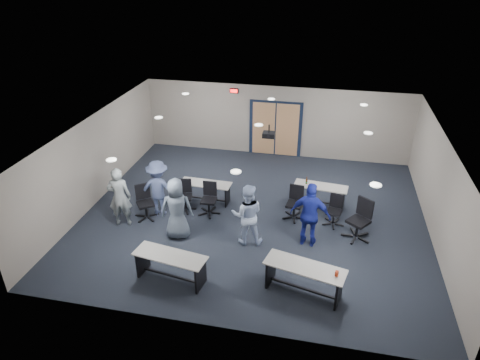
% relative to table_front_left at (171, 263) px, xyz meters
% --- Properties ---
extents(floor, '(10.00, 10.00, 0.00)m').
position_rel_table_front_left_xyz_m(floor, '(1.42, 3.27, -0.49)').
color(floor, black).
rests_on(floor, ground).
extents(back_wall, '(10.00, 0.04, 2.70)m').
position_rel_table_front_left_xyz_m(back_wall, '(1.42, 7.77, 0.86)').
color(back_wall, gray).
rests_on(back_wall, floor).
extents(front_wall, '(10.00, 0.04, 2.70)m').
position_rel_table_front_left_xyz_m(front_wall, '(1.42, -1.23, 0.86)').
color(front_wall, gray).
rests_on(front_wall, floor).
extents(left_wall, '(0.04, 9.00, 2.70)m').
position_rel_table_front_left_xyz_m(left_wall, '(-3.58, 3.27, 0.86)').
color(left_wall, gray).
rests_on(left_wall, floor).
extents(right_wall, '(0.04, 9.00, 2.70)m').
position_rel_table_front_left_xyz_m(right_wall, '(6.42, 3.27, 0.86)').
color(right_wall, gray).
rests_on(right_wall, floor).
extents(ceiling, '(10.00, 9.00, 0.04)m').
position_rel_table_front_left_xyz_m(ceiling, '(1.42, 3.27, 2.21)').
color(ceiling, white).
rests_on(ceiling, back_wall).
extents(double_door, '(2.00, 0.07, 2.20)m').
position_rel_table_front_left_xyz_m(double_door, '(1.42, 7.74, 0.56)').
color(double_door, black).
rests_on(double_door, back_wall).
extents(exit_sign, '(0.32, 0.07, 0.18)m').
position_rel_table_front_left_xyz_m(exit_sign, '(-0.18, 7.72, 1.96)').
color(exit_sign, black).
rests_on(exit_sign, back_wall).
extents(ceiling_projector, '(0.35, 0.32, 0.37)m').
position_rel_table_front_left_xyz_m(ceiling_projector, '(1.72, 3.77, 1.92)').
color(ceiling_projector, black).
rests_on(ceiling_projector, ceiling).
extents(ceiling_can_lights, '(6.24, 5.74, 0.02)m').
position_rel_table_front_left_xyz_m(ceiling_can_lights, '(1.42, 3.52, 2.18)').
color(ceiling_can_lights, silver).
rests_on(ceiling_can_lights, ceiling).
extents(table_front_left, '(1.83, 0.86, 0.71)m').
position_rel_table_front_left_xyz_m(table_front_left, '(0.00, 0.00, 0.00)').
color(table_front_left, '#A3A09A').
rests_on(table_front_left, floor).
extents(table_front_right, '(1.93, 1.03, 0.87)m').
position_rel_table_front_left_xyz_m(table_front_right, '(3.13, 0.20, 0.02)').
color(table_front_right, '#A3A09A').
rests_on(table_front_right, floor).
extents(table_back_left, '(1.62, 0.59, 0.65)m').
position_rel_table_front_left_xyz_m(table_back_left, '(-0.21, 3.73, -0.04)').
color(table_back_left, '#A3A09A').
rests_on(table_back_left, floor).
extents(table_back_right, '(1.67, 0.72, 0.90)m').
position_rel_table_front_left_xyz_m(table_back_right, '(3.31, 4.27, -0.03)').
color(table_back_right, '#A3A09A').
rests_on(table_back_right, floor).
extents(chair_back_a, '(0.72, 0.72, 0.97)m').
position_rel_table_front_left_xyz_m(chair_back_a, '(-0.69, 3.09, -0.00)').
color(chair_back_a, black).
rests_on(chair_back_a, floor).
extents(chair_back_b, '(0.64, 0.64, 0.99)m').
position_rel_table_front_left_xyz_m(chair_back_b, '(0.09, 3.03, 0.01)').
color(chair_back_b, black).
rests_on(chair_back_b, floor).
extents(chair_back_c, '(0.71, 0.71, 1.01)m').
position_rel_table_front_left_xyz_m(chair_back_c, '(2.61, 3.32, 0.02)').
color(chair_back_c, black).
rests_on(chair_back_c, floor).
extents(chair_back_d, '(0.68, 0.68, 0.91)m').
position_rel_table_front_left_xyz_m(chair_back_d, '(3.75, 3.21, -0.03)').
color(chair_back_d, black).
rests_on(chair_back_d, floor).
extents(chair_loose_left, '(0.91, 0.91, 1.03)m').
position_rel_table_front_left_xyz_m(chair_loose_left, '(-1.67, 2.43, 0.03)').
color(chair_loose_left, black).
rests_on(chair_loose_left, floor).
extents(chair_loose_right, '(1.02, 1.02, 1.16)m').
position_rel_table_front_left_xyz_m(chair_loose_right, '(4.39, 2.67, 0.09)').
color(chair_loose_right, black).
rests_on(chair_loose_right, floor).
extents(person_gray, '(0.74, 0.58, 1.79)m').
position_rel_table_front_left_xyz_m(person_gray, '(-2.21, 1.99, 0.41)').
color(person_gray, '#929D9F').
rests_on(person_gray, floor).
extents(person_plaid, '(0.97, 0.75, 1.77)m').
position_rel_table_front_left_xyz_m(person_plaid, '(-0.43, 1.74, 0.40)').
color(person_plaid, slate).
rests_on(person_plaid, floor).
extents(person_lightblue, '(0.94, 0.79, 1.74)m').
position_rel_table_front_left_xyz_m(person_lightblue, '(1.48, 1.87, 0.38)').
color(person_lightblue, '#BDD2FB').
rests_on(person_lightblue, floor).
extents(person_navy, '(1.13, 0.60, 1.83)m').
position_rel_table_front_left_xyz_m(person_navy, '(3.11, 2.12, 0.43)').
color(person_navy, navy).
rests_on(person_navy, floor).
extents(person_back, '(1.17, 0.74, 1.74)m').
position_rel_table_front_left_xyz_m(person_back, '(-1.34, 2.73, 0.38)').
color(person_back, '#485682').
rests_on(person_back, floor).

